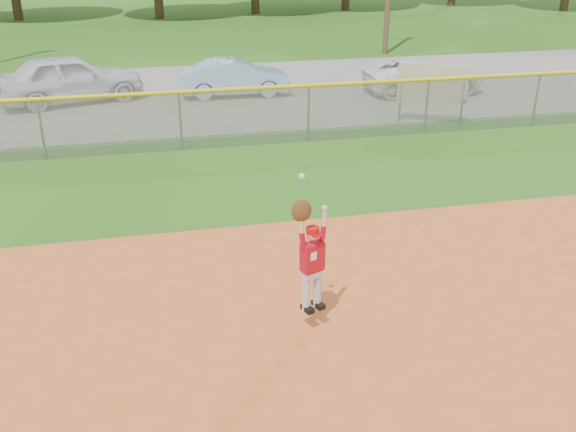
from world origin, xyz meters
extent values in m
plane|color=#295B14|center=(0.00, 0.00, 0.00)|extent=(120.00, 120.00, 0.00)
cube|color=slate|center=(0.00, 16.00, 0.01)|extent=(44.00, 10.00, 0.03)
imported|color=silver|center=(-3.12, 15.71, 0.80)|extent=(4.88, 3.06, 1.55)
imported|color=#8AADCF|center=(2.18, 15.46, 0.63)|extent=(3.69, 1.37, 1.21)
imported|color=white|center=(8.55, 14.46, 0.60)|extent=(4.13, 1.96, 1.14)
cylinder|color=gray|center=(6.37, 11.16, 0.65)|extent=(0.07, 0.07, 1.30)
cylinder|color=gray|center=(7.95, 10.44, 0.65)|extent=(0.07, 0.07, 1.30)
cube|color=beige|center=(7.16, 10.80, 1.20)|extent=(1.80, 0.86, 1.09)
cube|color=gray|center=(0.00, 10.00, 0.75)|extent=(40.00, 0.03, 1.50)
cylinder|color=yellow|center=(0.00, 10.00, 1.50)|extent=(40.00, 0.10, 0.10)
cylinder|color=gray|center=(-3.33, 10.00, 0.75)|extent=(0.06, 0.06, 1.50)
cylinder|color=gray|center=(0.00, 10.00, 0.75)|extent=(0.06, 0.06, 1.50)
cylinder|color=gray|center=(3.33, 10.00, 0.75)|extent=(0.06, 0.06, 1.50)
cylinder|color=gray|center=(6.67, 10.00, 0.75)|extent=(0.06, 0.06, 1.50)
cylinder|color=gray|center=(10.00, 10.00, 0.75)|extent=(0.06, 0.06, 1.50)
cylinder|color=silver|center=(1.11, 1.42, 0.61)|extent=(0.15, 0.15, 0.52)
cylinder|color=silver|center=(1.29, 1.48, 0.61)|extent=(0.15, 0.15, 0.52)
cube|color=black|center=(1.12, 1.39, 0.38)|extent=(0.17, 0.23, 0.07)
cube|color=black|center=(1.30, 1.45, 0.38)|extent=(0.17, 0.23, 0.07)
cube|color=silver|center=(1.20, 1.45, 0.90)|extent=(0.30, 0.23, 0.10)
cube|color=maroon|center=(1.20, 1.45, 0.96)|extent=(0.32, 0.25, 0.04)
cube|color=#AB0C1B|center=(1.20, 1.45, 1.16)|extent=(0.35, 0.27, 0.40)
cube|color=white|center=(1.19, 1.35, 1.21)|extent=(0.09, 0.04, 0.11)
sphere|color=beige|center=(1.20, 1.45, 1.50)|extent=(0.23, 0.23, 0.18)
cylinder|color=#B80B0E|center=(1.20, 1.45, 1.55)|extent=(0.23, 0.23, 0.08)
cube|color=#B80B0E|center=(1.23, 1.36, 1.51)|extent=(0.16, 0.15, 0.02)
cylinder|color=#AB0C1B|center=(1.04, 1.39, 1.46)|extent=(0.12, 0.10, 0.22)
cylinder|color=beige|center=(1.02, 1.38, 1.68)|extent=(0.09, 0.09, 0.23)
ellipsoid|color=#4C2D14|center=(1.02, 1.38, 1.88)|extent=(0.30, 0.21, 0.31)
sphere|color=white|center=(1.02, 1.38, 2.35)|extent=(0.10, 0.10, 0.08)
cylinder|color=#AB0C1B|center=(1.35, 1.51, 1.46)|extent=(0.12, 0.10, 0.22)
cylinder|color=beige|center=(1.37, 1.52, 1.68)|extent=(0.09, 0.09, 0.23)
sphere|color=beige|center=(1.37, 1.52, 1.83)|extent=(0.11, 0.11, 0.08)
camera|label=1|loc=(-0.80, -5.94, 5.19)|focal=40.00mm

